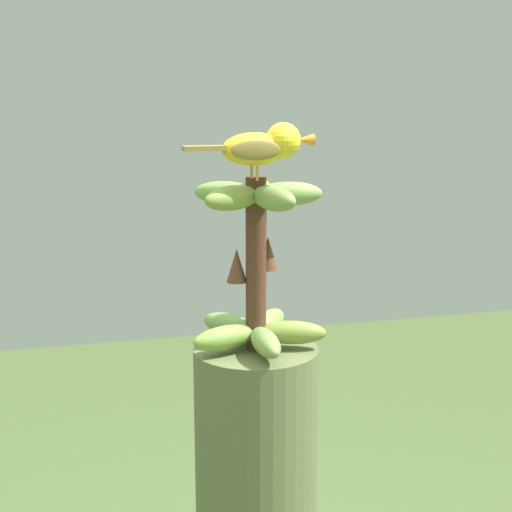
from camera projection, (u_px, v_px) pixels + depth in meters
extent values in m
cylinder|color=#4C2D1E|center=(256.00, 265.00, 1.29)|extent=(0.04, 0.04, 0.31)
ellipsoid|color=#79A141|center=(225.00, 338.00, 1.28)|extent=(0.08, 0.13, 0.04)
ellipsoid|color=#76984B|center=(265.00, 343.00, 1.25)|extent=(0.13, 0.04, 0.04)
ellipsoid|color=olive|center=(291.00, 332.00, 1.31)|extent=(0.08, 0.13, 0.04)
ellipsoid|color=#789F44|center=(269.00, 322.00, 1.37)|extent=(0.13, 0.11, 0.04)
ellipsoid|color=#6FA04B|center=(230.00, 325.00, 1.35)|extent=(0.13, 0.11, 0.04)
ellipsoid|color=#6FA248|center=(226.00, 193.00, 1.29)|extent=(0.11, 0.12, 0.04)
ellipsoid|color=olive|center=(233.00, 198.00, 1.22)|extent=(0.10, 0.13, 0.04)
ellipsoid|color=olive|center=(273.00, 198.00, 1.22)|extent=(0.13, 0.07, 0.04)
ellipsoid|color=#77994A|center=(288.00, 194.00, 1.28)|extent=(0.05, 0.13, 0.04)
ellipsoid|color=olive|center=(260.00, 191.00, 1.32)|extent=(0.13, 0.08, 0.04)
cone|color=brown|center=(268.00, 253.00, 1.31)|extent=(0.04, 0.04, 0.06)
cone|color=brown|center=(237.00, 265.00, 1.29)|extent=(0.04, 0.04, 0.06)
cylinder|color=#C68933|center=(257.00, 173.00, 1.19)|extent=(0.00, 0.00, 0.02)
cylinder|color=#C68933|center=(252.00, 172.00, 1.23)|extent=(0.00, 0.00, 0.02)
ellipsoid|color=yellow|center=(254.00, 149.00, 1.20)|extent=(0.06, 0.11, 0.05)
ellipsoid|color=olive|center=(256.00, 150.00, 1.17)|extent=(0.01, 0.08, 0.03)
ellipsoid|color=olive|center=(247.00, 148.00, 1.23)|extent=(0.01, 0.08, 0.03)
cube|color=olive|center=(204.00, 148.00, 1.18)|extent=(0.03, 0.07, 0.01)
sphere|color=yellow|center=(283.00, 140.00, 1.21)|extent=(0.06, 0.06, 0.06)
sphere|color=black|center=(283.00, 137.00, 1.24)|extent=(0.01, 0.01, 0.01)
cone|color=orange|center=(305.00, 140.00, 1.22)|extent=(0.02, 0.03, 0.02)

